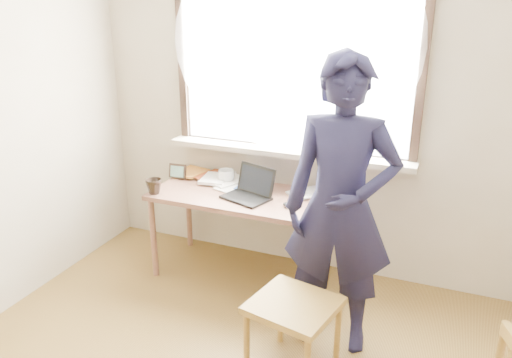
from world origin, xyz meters
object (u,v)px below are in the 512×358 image
at_px(laptop, 250,190).
at_px(person, 340,208).
at_px(work_chair, 293,313).
at_px(desk, 238,202).
at_px(mug_dark, 154,186).
at_px(mug_white, 226,176).

relative_size(laptop, person, 0.22).
distance_m(work_chair, person, 0.64).
height_order(desk, person, person).
xyz_separation_m(laptop, mug_dark, (-0.67, -0.20, 0.00)).
distance_m(mug_dark, person, 1.44).
xyz_separation_m(laptop, work_chair, (0.60, -0.82, -0.34)).
distance_m(desk, person, 1.02).
bearing_deg(desk, work_chair, -50.12).
distance_m(desk, mug_dark, 0.62).
distance_m(laptop, person, 0.88).
distance_m(desk, laptop, 0.17).
distance_m(mug_white, mug_dark, 0.56).
height_order(mug_dark, person, person).
bearing_deg(desk, person, -29.14).
xyz_separation_m(desk, work_chair, (0.71, -0.85, -0.22)).
xyz_separation_m(desk, mug_white, (-0.17, 0.17, 0.12)).
xyz_separation_m(mug_dark, person, (1.41, -0.24, 0.16)).
relative_size(laptop, work_chair, 0.74).
bearing_deg(mug_dark, desk, 22.70).
bearing_deg(work_chair, mug_dark, 154.01).
relative_size(mug_white, person, 0.07).
bearing_deg(mug_white, laptop, -36.05).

